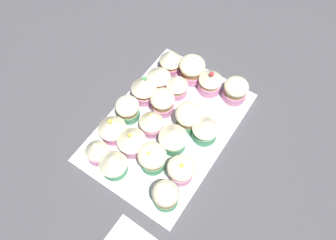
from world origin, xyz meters
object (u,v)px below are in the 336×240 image
at_px(baking_tray, 168,127).
at_px(cupcake_9, 151,121).
at_px(cupcake_2, 144,88).
at_px(cupcake_12, 210,81).
at_px(cupcake_11, 113,163).
at_px(cupcake_13, 188,117).
at_px(cupcake_6, 192,69).
at_px(cupcake_5, 97,150).
at_px(cupcake_19, 166,195).
at_px(cupcake_17, 205,129).
at_px(cupcake_18, 181,170).
at_px(cupcake_8, 163,102).
at_px(cupcake_10, 131,140).
at_px(cupcake_14, 173,137).
at_px(cupcake_7, 177,84).
at_px(cupcake_1, 159,78).
at_px(cupcake_0, 171,60).
at_px(cupcake_16, 236,90).
at_px(cupcake_4, 112,127).
at_px(cupcake_3, 128,109).
at_px(cupcake_15, 152,158).

xyz_separation_m(baking_tray, cupcake_9, (0.03, -0.03, 0.04)).
relative_size(cupcake_2, cupcake_12, 1.02).
xyz_separation_m(baking_tray, cupcake_11, (0.16, -0.04, 0.04)).
height_order(cupcake_11, cupcake_13, cupcake_11).
height_order(cupcake_6, cupcake_9, cupcake_9).
height_order(cupcake_5, cupcake_19, same).
relative_size(cupcake_17, cupcake_18, 1.10).
bearing_deg(cupcake_8, cupcake_2, -94.45).
bearing_deg(cupcake_10, cupcake_14, 128.53).
bearing_deg(cupcake_13, cupcake_11, -21.34).
bearing_deg(cupcake_7, cupcake_14, 29.77).
bearing_deg(cupcake_1, cupcake_9, 27.27).
height_order(cupcake_0, cupcake_17, cupcake_0).
height_order(cupcake_16, cupcake_19, cupcake_19).
xyz_separation_m(cupcake_0, cupcake_10, (0.24, 0.06, 0.00)).
relative_size(cupcake_4, cupcake_14, 1.07).
height_order(cupcake_3, cupcake_11, cupcake_11).
bearing_deg(cupcake_18, cupcake_6, -153.18).
bearing_deg(baking_tray, cupcake_16, 150.71).
distance_m(cupcake_13, cupcake_18, 0.13).
height_order(cupcake_9, cupcake_17, cupcake_9).
bearing_deg(cupcake_5, cupcake_6, 169.65).
bearing_deg(cupcake_4, cupcake_7, 162.47).
distance_m(cupcake_5, cupcake_6, 0.32).
xyz_separation_m(cupcake_2, cupcake_14, (0.07, 0.13, -0.00)).
bearing_deg(baking_tray, cupcake_2, -110.83).
bearing_deg(cupcake_14, cupcake_2, -118.20).
relative_size(cupcake_8, cupcake_14, 0.91).
relative_size(cupcake_8, cupcake_12, 0.84).
height_order(cupcake_0, cupcake_5, cupcake_0).
relative_size(cupcake_11, cupcake_17, 0.99).
xyz_separation_m(cupcake_9, cupcake_17, (-0.05, 0.11, -0.00)).
distance_m(cupcake_2, cupcake_7, 0.08).
xyz_separation_m(cupcake_0, cupcake_13, (0.12, 0.13, -0.00)).
bearing_deg(cupcake_18, cupcake_14, -134.21).
bearing_deg(cupcake_11, cupcake_10, 178.93).
bearing_deg(cupcake_10, cupcake_0, -167.18).
bearing_deg(cupcake_1, cupcake_13, 65.79).
bearing_deg(cupcake_0, cupcake_3, -1.56).
relative_size(cupcake_16, cupcake_18, 0.96).
relative_size(cupcake_10, cupcake_15, 1.14).
distance_m(cupcake_8, cupcake_12, 0.13).
height_order(cupcake_18, cupcake_19, cupcake_19).
height_order(cupcake_14, cupcake_15, cupcake_14).
xyz_separation_m(cupcake_11, cupcake_14, (-0.13, 0.08, 0.00)).
bearing_deg(cupcake_10, baking_tray, 158.87).
bearing_deg(cupcake_1, cupcake_2, -10.22).
relative_size(cupcake_1, cupcake_2, 0.83).
bearing_deg(cupcake_9, cupcake_13, 132.97).
bearing_deg(cupcake_2, cupcake_8, 85.55).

